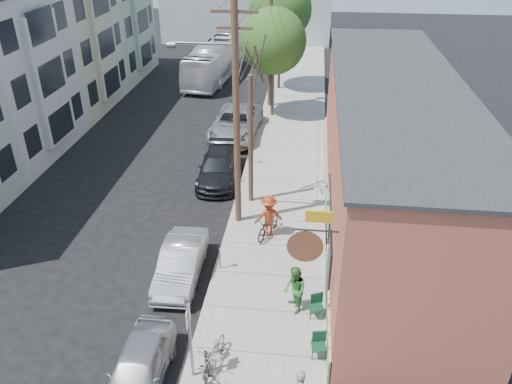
# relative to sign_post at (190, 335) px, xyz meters

# --- Properties ---
(ground) EXTENTS (120.00, 120.00, 0.00)m
(ground) POSITION_rel_sign_post_xyz_m (-2.35, 5.10, -1.83)
(ground) COLOR black
(sidewalk) EXTENTS (4.50, 58.00, 0.15)m
(sidewalk) POSITION_rel_sign_post_xyz_m (1.90, 16.10, -1.76)
(sidewalk) COLOR #9A958F
(sidewalk) RESTS_ON ground
(cafe_building) EXTENTS (6.60, 20.20, 6.61)m
(cafe_building) POSITION_rel_sign_post_xyz_m (6.64, 10.10, 1.47)
(cafe_building) COLOR #A6523D
(cafe_building) RESTS_ON ground
(apartment_row) EXTENTS (6.30, 32.00, 9.00)m
(apartment_row) POSITION_rel_sign_post_xyz_m (-14.20, 19.10, 2.67)
(apartment_row) COLOR #9FB599
(apartment_row) RESTS_ON ground
(sign_post) EXTENTS (0.07, 0.45, 2.80)m
(sign_post) POSITION_rel_sign_post_xyz_m (0.00, 0.00, 0.00)
(sign_post) COLOR slate
(sign_post) RESTS_ON sidewalk
(parking_meter_near) EXTENTS (0.14, 0.14, 1.24)m
(parking_meter_near) POSITION_rel_sign_post_xyz_m (-0.10, 5.28, -0.85)
(parking_meter_near) COLOR slate
(parking_meter_near) RESTS_ON sidewalk
(parking_meter_far) EXTENTS (0.14, 0.14, 1.24)m
(parking_meter_far) POSITION_rel_sign_post_xyz_m (-0.10, 14.83, -0.85)
(parking_meter_far) COLOR slate
(parking_meter_far) RESTS_ON sidewalk
(utility_pole_near) EXTENTS (3.57, 0.28, 10.00)m
(utility_pole_near) POSITION_rel_sign_post_xyz_m (0.04, 8.92, 3.58)
(utility_pole_near) COLOR #503A28
(utility_pole_near) RESTS_ON sidewalk
(utility_pole_far) EXTENTS (1.80, 0.28, 10.00)m
(utility_pole_far) POSITION_rel_sign_post_xyz_m (0.10, 24.63, 3.51)
(utility_pole_far) COLOR #503A28
(utility_pole_far) RESTS_ON sidewalk
(tree_bare) EXTENTS (0.24, 0.24, 6.28)m
(tree_bare) POSITION_rel_sign_post_xyz_m (0.45, 10.79, 1.46)
(tree_bare) COLOR #44392C
(tree_bare) RESTS_ON sidewalk
(tree_leafy_mid) EXTENTS (4.33, 4.33, 7.22)m
(tree_leafy_mid) POSITION_rel_sign_post_xyz_m (0.45, 22.70, 3.36)
(tree_leafy_mid) COLOR #44392C
(tree_leafy_mid) RESTS_ON sidewalk
(tree_leafy_far) EXTENTS (4.69, 4.69, 8.36)m
(tree_leafy_far) POSITION_rel_sign_post_xyz_m (0.45, 28.74, 4.32)
(tree_leafy_far) COLOR #44392C
(tree_leafy_far) RESTS_ON sidewalk
(patio_chair_a) EXTENTS (0.65, 0.65, 0.88)m
(patio_chair_a) POSITION_rel_sign_post_xyz_m (3.72, 3.01, -1.24)
(patio_chair_a) COLOR #103B25
(patio_chair_a) RESTS_ON sidewalk
(patio_chair_b) EXTENTS (0.58, 0.58, 0.88)m
(patio_chair_b) POSITION_rel_sign_post_xyz_m (3.81, 1.19, -1.24)
(patio_chair_b) COLOR #103B25
(patio_chair_b) RESTS_ON sidewalk
(patron_green) EXTENTS (0.98, 1.09, 1.84)m
(patron_green) POSITION_rel_sign_post_xyz_m (2.94, 3.23, -0.76)
(patron_green) COLOR #31732E
(patron_green) RESTS_ON sidewalk
(cyclist) EXTENTS (1.43, 1.14, 1.93)m
(cyclist) POSITION_rel_sign_post_xyz_m (1.58, 7.88, -0.72)
(cyclist) COLOR maroon
(cyclist) RESTS_ON sidewalk
(cyclist_bike) EXTENTS (1.31, 2.04, 1.01)m
(cyclist_bike) POSITION_rel_sign_post_xyz_m (1.58, 7.88, -1.18)
(cyclist_bike) COLOR black
(cyclist_bike) RESTS_ON sidewalk
(parked_bike_a) EXTENTS (0.68, 1.55, 0.90)m
(parked_bike_a) POSITION_rel_sign_post_xyz_m (0.44, -0.12, -1.23)
(parked_bike_a) COLOR black
(parked_bike_a) RESTS_ON sidewalk
(parked_bike_b) EXTENTS (0.95, 1.86, 0.93)m
(parked_bike_b) POSITION_rel_sign_post_xyz_m (0.57, 0.51, -1.22)
(parked_bike_b) COLOR slate
(parked_bike_b) RESTS_ON sidewalk
(car_0) EXTENTS (1.62, 3.99, 1.35)m
(car_0) POSITION_rel_sign_post_xyz_m (-1.55, -0.39, -1.16)
(car_0) COLOR #9A9AA1
(car_0) RESTS_ON ground
(car_1) EXTENTS (1.59, 4.26, 1.39)m
(car_1) POSITION_rel_sign_post_xyz_m (-1.55, 4.78, -1.14)
(car_1) COLOR #B9BCC2
(car_1) RESTS_ON ground
(car_2) EXTENTS (2.25, 5.00, 1.42)m
(car_2) POSITION_rel_sign_post_xyz_m (-1.55, 13.01, -1.12)
(car_2) COLOR black
(car_2) RESTS_ON ground
(car_3) EXTENTS (3.06, 6.25, 1.71)m
(car_3) POSITION_rel_sign_post_xyz_m (-1.55, 19.04, -0.98)
(car_3) COLOR #9EA2A6
(car_3) RESTS_ON ground
(bus) EXTENTS (3.68, 11.16, 3.05)m
(bus) POSITION_rel_sign_post_xyz_m (-5.13, 31.26, -0.31)
(bus) COLOR white
(bus) RESTS_ON ground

